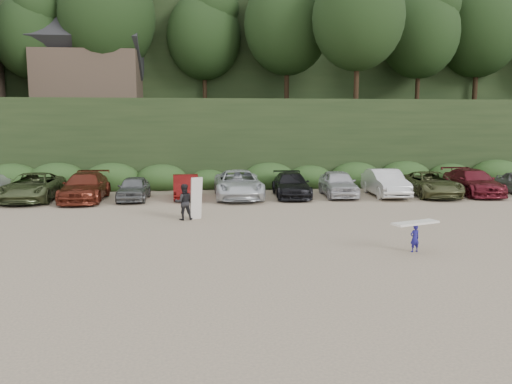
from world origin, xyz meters
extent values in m
plane|color=tan|center=(0.00, 0.00, 0.00)|extent=(120.00, 120.00, 0.00)
cube|color=black|center=(0.00, 22.00, 3.00)|extent=(80.00, 14.00, 6.00)
cube|color=black|center=(0.00, 40.00, 8.00)|extent=(90.00, 30.00, 16.00)
ellipsoid|color=black|center=(0.00, 22.00, 11.00)|extent=(66.00, 12.00, 10.00)
cube|color=#2B491E|center=(-0.55, 14.50, 0.60)|extent=(46.20, 2.00, 1.20)
cube|color=brown|center=(-12.00, 24.00, 8.00)|extent=(8.00, 6.00, 4.00)
imported|color=#485431|center=(-12.42, 10.13, 0.78)|extent=(2.76, 5.67, 1.55)
imported|color=maroon|center=(-9.48, 9.83, 0.78)|extent=(2.35, 5.46, 1.57)
imported|color=slate|center=(-6.81, 9.80, 0.68)|extent=(1.61, 3.98, 1.35)
imported|color=maroon|center=(-3.90, 10.24, 0.68)|extent=(1.72, 4.21, 1.36)
imported|color=silver|center=(-0.86, 10.06, 0.81)|extent=(2.75, 5.84, 1.61)
imported|color=black|center=(2.28, 10.19, 0.71)|extent=(2.17, 4.96, 1.42)
imported|color=silver|center=(5.11, 10.16, 0.78)|extent=(2.05, 4.65, 1.56)
imported|color=silver|center=(7.93, 9.94, 0.80)|extent=(1.87, 4.93, 1.60)
imported|color=brown|center=(10.68, 9.73, 0.73)|extent=(2.65, 5.34, 1.45)
imported|color=maroon|center=(13.46, 10.03, 0.77)|extent=(2.43, 5.43, 1.55)
imported|color=navy|center=(4.28, -2.94, 0.47)|extent=(0.39, 0.30, 0.94)
cube|color=white|center=(4.28, -2.94, 1.00)|extent=(1.78, 1.06, 0.07)
imported|color=black|center=(-3.70, 3.56, 0.81)|extent=(0.87, 0.72, 1.63)
cube|color=silver|center=(-3.15, 3.64, 0.96)|extent=(0.61, 0.50, 1.92)
camera|label=1|loc=(-2.61, -18.73, 4.26)|focal=35.00mm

